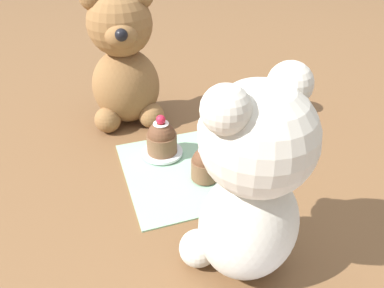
{
  "coord_description": "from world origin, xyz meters",
  "views": [
    {
      "loc": [
        0.17,
        0.5,
        0.41
      ],
      "look_at": [
        0.0,
        0.0,
        0.06
      ],
      "focal_mm": 35.0,
      "sensor_mm": 36.0,
      "label": 1
    }
  ],
  "objects_px": {
    "cupcake_near_cream_bear": "(205,164)",
    "saucer_plate": "(162,152)",
    "teddy_bear_cream": "(248,184)",
    "cupcake_near_tan_bear": "(162,138)",
    "teddy_bear_tan": "(124,61)",
    "juice_glass": "(281,96)",
    "teaspoon": "(224,114)"
  },
  "relations": [
    {
      "from": "teddy_bear_cream",
      "to": "teddy_bear_tan",
      "type": "height_order",
      "value": "teddy_bear_tan"
    },
    {
      "from": "cupcake_near_cream_bear",
      "to": "saucer_plate",
      "type": "bearing_deg",
      "value": -61.38
    },
    {
      "from": "saucer_plate",
      "to": "juice_glass",
      "type": "xyz_separation_m",
      "value": [
        -0.29,
        -0.08,
        0.03
      ]
    },
    {
      "from": "teddy_bear_cream",
      "to": "cupcake_near_tan_bear",
      "type": "bearing_deg",
      "value": -102.56
    },
    {
      "from": "teddy_bear_tan",
      "to": "cupcake_near_tan_bear",
      "type": "xyz_separation_m",
      "value": [
        -0.03,
        0.16,
        -0.09
      ]
    },
    {
      "from": "teddy_bear_cream",
      "to": "cupcake_near_tan_bear",
      "type": "xyz_separation_m",
      "value": [
        0.03,
        -0.27,
        -0.1
      ]
    },
    {
      "from": "teddy_bear_tan",
      "to": "juice_glass",
      "type": "distance_m",
      "value": 0.35
    },
    {
      "from": "saucer_plate",
      "to": "cupcake_near_tan_bear",
      "type": "height_order",
      "value": "cupcake_near_tan_bear"
    },
    {
      "from": "cupcake_near_cream_bear",
      "to": "saucer_plate",
      "type": "xyz_separation_m",
      "value": [
        0.05,
        -0.09,
        -0.03
      ]
    },
    {
      "from": "juice_glass",
      "to": "cupcake_near_cream_bear",
      "type": "bearing_deg",
      "value": 35.58
    },
    {
      "from": "cupcake_near_cream_bear",
      "to": "cupcake_near_tan_bear",
      "type": "bearing_deg",
      "value": -61.38
    },
    {
      "from": "teddy_bear_tan",
      "to": "cupcake_near_cream_bear",
      "type": "xyz_separation_m",
      "value": [
        -0.08,
        0.25,
        -0.1
      ]
    },
    {
      "from": "saucer_plate",
      "to": "teaspoon",
      "type": "height_order",
      "value": "saucer_plate"
    },
    {
      "from": "teddy_bear_tan",
      "to": "teaspoon",
      "type": "relative_size",
      "value": 2.52
    },
    {
      "from": "cupcake_near_cream_bear",
      "to": "juice_glass",
      "type": "distance_m",
      "value": 0.3
    },
    {
      "from": "saucer_plate",
      "to": "teaspoon",
      "type": "distance_m",
      "value": 0.2
    },
    {
      "from": "teddy_bear_cream",
      "to": "saucer_plate",
      "type": "relative_size",
      "value": 3.56
    },
    {
      "from": "saucer_plate",
      "to": "juice_glass",
      "type": "height_order",
      "value": "juice_glass"
    },
    {
      "from": "teddy_bear_tan",
      "to": "teddy_bear_cream",
      "type": "bearing_deg",
      "value": -73.9
    },
    {
      "from": "cupcake_near_tan_bear",
      "to": "juice_glass",
      "type": "distance_m",
      "value": 0.31
    },
    {
      "from": "juice_glass",
      "to": "teaspoon",
      "type": "bearing_deg",
      "value": -12.64
    },
    {
      "from": "juice_glass",
      "to": "teaspoon",
      "type": "height_order",
      "value": "juice_glass"
    },
    {
      "from": "teddy_bear_cream",
      "to": "teaspoon",
      "type": "distance_m",
      "value": 0.43
    },
    {
      "from": "teddy_bear_cream",
      "to": "cupcake_near_cream_bear",
      "type": "bearing_deg",
      "value": -115.01
    },
    {
      "from": "teddy_bear_cream",
      "to": "teaspoon",
      "type": "xyz_separation_m",
      "value": [
        -0.14,
        -0.38,
        -0.13
      ]
    },
    {
      "from": "cupcake_near_tan_bear",
      "to": "teaspoon",
      "type": "distance_m",
      "value": 0.21
    },
    {
      "from": "teddy_bear_cream",
      "to": "cupcake_near_cream_bear",
      "type": "xyz_separation_m",
      "value": [
        -0.02,
        -0.18,
        -0.1
      ]
    },
    {
      "from": "cupcake_near_cream_bear",
      "to": "juice_glass",
      "type": "height_order",
      "value": "juice_glass"
    },
    {
      "from": "teddy_bear_tan",
      "to": "cupcake_near_cream_bear",
      "type": "bearing_deg",
      "value": -64.19
    },
    {
      "from": "teddy_bear_tan",
      "to": "juice_glass",
      "type": "relative_size",
      "value": 3.44
    },
    {
      "from": "cupcake_near_cream_bear",
      "to": "cupcake_near_tan_bear",
      "type": "xyz_separation_m",
      "value": [
        0.05,
        -0.09,
        0.0
      ]
    },
    {
      "from": "teaspoon",
      "to": "cupcake_near_cream_bear",
      "type": "bearing_deg",
      "value": -134.75
    }
  ]
}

